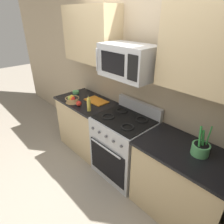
% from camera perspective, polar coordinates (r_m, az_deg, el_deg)
% --- Properties ---
extents(ground_plane, '(16.00, 16.00, 0.00)m').
position_cam_1_polar(ground_plane, '(2.87, -7.15, -23.00)').
color(ground_plane, gray).
extents(wall_back, '(8.00, 0.10, 2.60)m').
position_cam_1_polar(wall_back, '(2.74, 9.73, 7.66)').
color(wall_back, tan).
rests_on(wall_back, ground).
extents(counter_left, '(0.99, 0.65, 0.91)m').
position_cam_1_polar(counter_left, '(3.44, -7.23, -3.49)').
color(counter_left, tan).
rests_on(counter_left, ground).
extents(range_oven, '(0.76, 0.69, 1.09)m').
position_cam_1_polar(range_oven, '(2.87, 3.47, -9.88)').
color(range_oven, '#B2B5BA').
rests_on(range_oven, ground).
extents(counter_right, '(1.04, 0.65, 0.91)m').
position_cam_1_polar(counter_right, '(2.50, 19.45, -18.98)').
color(counter_right, tan).
rests_on(counter_right, ground).
extents(microwave, '(0.68, 0.44, 0.38)m').
position_cam_1_polar(microwave, '(2.37, 4.79, 14.57)').
color(microwave, '#B2B5BA').
extents(upper_cabinets_left, '(0.98, 0.34, 0.78)m').
position_cam_1_polar(upper_cabinets_left, '(3.09, -6.14, 21.57)').
color(upper_cabinets_left, tan).
extents(upper_cabinets_right, '(1.03, 0.34, 0.78)m').
position_cam_1_polar(upper_cabinets_right, '(1.98, 28.81, 15.50)').
color(upper_cabinets_right, tan).
extents(utensil_crock, '(0.18, 0.18, 0.34)m').
position_cam_1_polar(utensil_crock, '(2.17, 24.46, -9.72)').
color(utensil_crock, '#59AD66').
rests_on(utensil_crock, counter_right).
extents(fruit_basket, '(0.22, 0.22, 0.11)m').
position_cam_1_polar(fruit_basket, '(3.18, -11.58, 3.68)').
color(fruit_basket, '#9E7A4C').
rests_on(fruit_basket, counter_left).
extents(apple_loose, '(0.08, 0.08, 0.08)m').
position_cam_1_polar(apple_loose, '(3.03, -9.69, 2.46)').
color(apple_loose, red).
rests_on(apple_loose, counter_left).
extents(cutting_board, '(0.38, 0.23, 0.02)m').
position_cam_1_polar(cutting_board, '(3.17, -4.60, 3.30)').
color(cutting_board, orange).
rests_on(cutting_board, counter_left).
extents(bottle_oil, '(0.06, 0.06, 0.24)m').
position_cam_1_polar(bottle_oil, '(2.83, -6.82, 2.44)').
color(bottle_oil, gold).
rests_on(bottle_oil, counter_left).
extents(prep_bowl, '(0.11, 0.11, 0.04)m').
position_cam_1_polar(prep_bowl, '(3.54, -10.54, 5.73)').
color(prep_bowl, '#59AD66').
rests_on(prep_bowl, counter_left).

